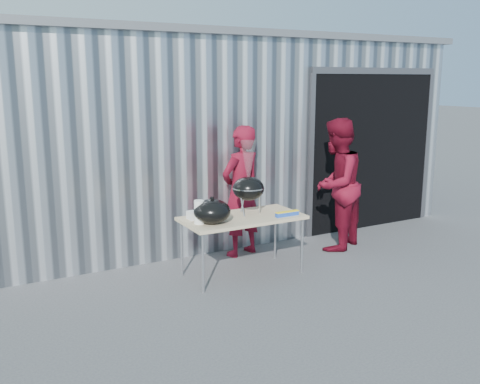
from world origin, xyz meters
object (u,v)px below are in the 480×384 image
kettle_grill (248,181)px  person_cook (241,191)px  folding_table (242,220)px

kettle_grill → person_cook: size_ratio=0.51×
kettle_grill → person_cook: bearing=68.6°
kettle_grill → person_cook: 0.72m
kettle_grill → folding_table: bearing=-150.8°
folding_table → kettle_grill: 0.49m
person_cook → folding_table: bearing=46.1°
folding_table → person_cook: size_ratio=0.83×
person_cook → kettle_grill: bearing=52.7°
folding_table → person_cook: person_cook is taller
folding_table → kettle_grill: size_ratio=1.62×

